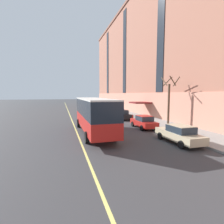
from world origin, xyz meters
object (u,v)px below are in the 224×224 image
parked_car_white_1 (111,111)px  parked_car_darkgray_5 (97,106)px  street_tree_mid_block (169,100)px  city_bus (94,113)px  parked_car_red_0 (104,108)px  parked_car_champagne_3 (179,134)px  fire_hydrant (133,116)px  parked_car_black_4 (122,115)px  parked_car_red_2 (144,122)px

parked_car_white_1 → parked_car_darkgray_5: (-0.04, 13.45, -0.00)m
parked_car_darkgray_5 → street_tree_mid_block: 27.46m
city_bus → parked_car_red_0: bearing=74.1°
parked_car_champagne_3 → fire_hydrant: (1.67, 14.03, -0.29)m
street_tree_mid_block → parked_car_white_1: bearing=106.2°
parked_car_darkgray_5 → parked_car_white_1: bearing=-89.8°
street_tree_mid_block → parked_car_black_4: bearing=117.7°
city_bus → parked_car_darkgray_5: city_bus is taller
parked_car_red_2 → parked_car_darkgray_5: (-0.16, 27.62, 0.00)m
parked_car_red_0 → fire_hydrant: 13.52m
city_bus → fire_hydrant: (7.97, 8.44, -1.65)m
parked_car_champagne_3 → parked_car_black_4: (-0.01, 14.66, -0.00)m
parked_car_red_0 → parked_car_red_2: bearing=-89.7°
parked_car_white_1 → fire_hydrant: bearing=-75.7°
city_bus → parked_car_champagne_3: 8.53m
parked_car_champagne_3 → parked_car_darkgray_5: same height
parked_car_white_1 → fire_hydrant: size_ratio=6.50×
city_bus → parked_car_white_1: 16.57m
parked_car_champagne_3 → parked_car_red_2: bearing=89.7°
parked_car_champagne_3 → city_bus: bearing=138.4°
parked_car_black_4 → street_tree_mid_block: 8.74m
parked_car_red_0 → street_tree_mid_block: (3.92, -20.15, 2.64)m
parked_car_champagne_3 → parked_car_red_0: bearing=90.1°
parked_car_red_0 → parked_car_black_4: size_ratio=1.10×
parked_car_red_2 → parked_car_champagne_3: 6.71m
street_tree_mid_block → fire_hydrant: bearing=108.0°
parked_car_red_0 → parked_car_darkgray_5: bearing=90.5°
city_bus → parked_car_black_4: (6.29, 9.07, -1.36)m
parked_car_black_4 → fire_hydrant: bearing=-20.4°
city_bus → parked_car_red_0: (6.24, 21.85, -1.35)m
parked_car_darkgray_5 → parked_car_red_2: bearing=-89.7°
fire_hydrant → parked_car_black_4: bearing=159.6°
parked_car_red_0 → parked_car_red_2: 20.72m
parked_car_red_0 → street_tree_mid_block: street_tree_mid_block is taller
parked_car_red_2 → street_tree_mid_block: bearing=8.5°
parked_car_red_2 → parked_car_champagne_3: (-0.04, -6.71, 0.00)m
parked_car_black_4 → parked_car_white_1: bearing=90.6°
fire_hydrant → city_bus: bearing=-133.4°
street_tree_mid_block → city_bus: bearing=-170.5°
city_bus → parked_car_darkgray_5: (6.18, 28.75, -1.36)m
parked_car_red_0 → parked_car_white_1: (-0.02, -6.55, -0.00)m
parked_car_white_1 → street_tree_mid_block: size_ratio=0.75×
parked_car_red_0 → parked_car_black_4: bearing=-89.8°
parked_car_champagne_3 → street_tree_mid_block: street_tree_mid_block is taller
parked_car_red_0 → parked_car_champagne_3: (0.06, -27.43, -0.00)m
city_bus → street_tree_mid_block: bearing=9.5°
city_bus → street_tree_mid_block: (10.16, 1.70, 1.29)m
parked_car_darkgray_5 → street_tree_mid_block: bearing=-81.6°
city_bus → parked_car_red_2: 6.58m
parked_car_white_1 → street_tree_mid_block: 14.40m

